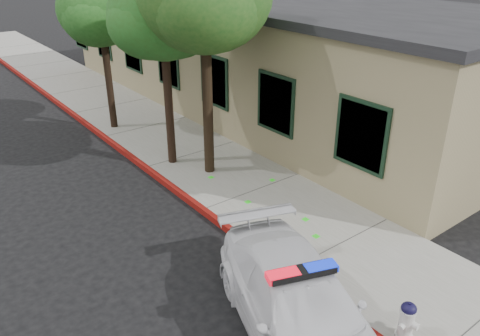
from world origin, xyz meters
The scene contains 9 objects.
ground centered at (0.00, 0.00, 0.00)m, with size 120.00×120.00×0.00m, color black.
sidewalk centered at (1.60, 3.00, 0.07)m, with size 3.20×60.00×0.15m, color gray.
red_curb centered at (0.06, 3.00, 0.08)m, with size 0.14×60.00×0.16m, color maroon.
clapboard_building centered at (6.69, 9.00, 2.13)m, with size 7.30×20.89×4.24m.
police_car centered at (-0.90, -1.27, 0.66)m, with size 3.24×4.84×1.42m.
fire_hydrant centered at (0.38, -2.42, 0.51)m, with size 0.41×0.35×0.71m.
street_tree_near centered at (1.38, 4.69, 4.74)m, with size 3.36×3.52×6.16m.
street_tree_mid centered at (0.86, 5.90, 4.22)m, with size 3.07×2.83×5.40m.
street_tree_far centered at (0.73, 9.67, 3.96)m, with size 2.80×2.69×5.07m.
Camera 1 is at (-5.24, -5.35, 5.97)m, focal length 35.12 mm.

